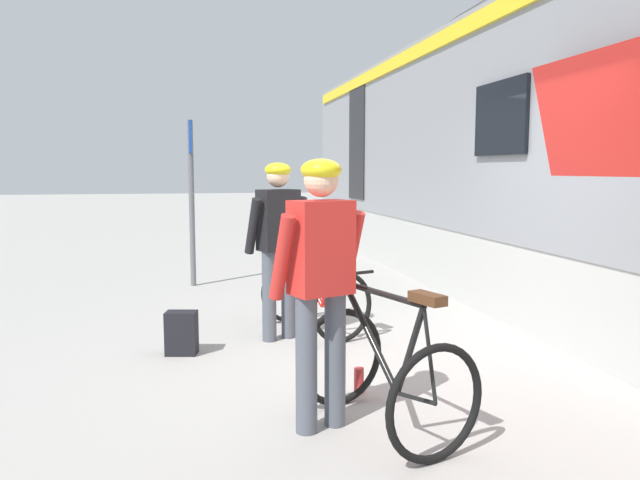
% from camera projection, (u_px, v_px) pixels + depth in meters
% --- Properties ---
extents(ground_plane, '(80.00, 80.00, 0.00)m').
position_uv_depth(ground_plane, '(398.00, 356.00, 5.61)').
color(ground_plane, '#A09E99').
extents(cyclist_near_in_red, '(0.66, 0.45, 1.76)m').
position_uv_depth(cyclist_near_in_red, '(321.00, 270.00, 3.92)').
color(cyclist_near_in_red, '#4C515B').
rests_on(cyclist_near_in_red, ground).
extents(cyclist_far_in_dark, '(0.66, 0.47, 1.76)m').
position_uv_depth(cyclist_far_in_dark, '(278.00, 235.00, 6.05)').
color(cyclist_far_in_dark, '#4C515B').
rests_on(cyclist_far_in_dark, ground).
extents(bicycle_near_black, '(1.01, 1.24, 0.99)m').
position_uv_depth(bicycle_near_black, '(384.00, 371.00, 3.95)').
color(bicycle_near_black, black).
rests_on(bicycle_near_black, ground).
extents(bicycle_far_red, '(1.05, 1.25, 0.99)m').
position_uv_depth(bicycle_far_red, '(315.00, 294.00, 6.41)').
color(bicycle_far_red, black).
rests_on(bicycle_far_red, ground).
extents(backpack_on_platform, '(0.31, 0.24, 0.40)m').
position_uv_depth(backpack_on_platform, '(182.00, 333.00, 5.64)').
color(backpack_on_platform, black).
rests_on(backpack_on_platform, ground).
extents(water_bottle_near_the_bikes, '(0.08, 0.08, 0.19)m').
position_uv_depth(water_bottle_near_the_bikes, '(359.00, 380.00, 4.67)').
color(water_bottle_near_the_bikes, red).
rests_on(water_bottle_near_the_bikes, ground).
extents(platform_sign_post, '(0.08, 0.70, 2.40)m').
position_uv_depth(platform_sign_post, '(191.00, 175.00, 8.83)').
color(platform_sign_post, '#595B60').
rests_on(platform_sign_post, ground).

